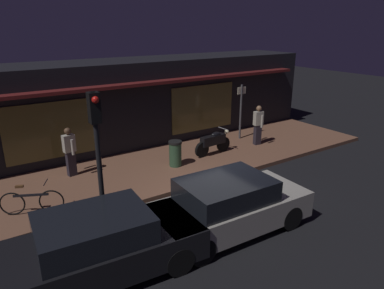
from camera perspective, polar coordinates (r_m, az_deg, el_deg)
name	(u,v)px	position (r m, az deg, el deg)	size (l,w,h in m)	color
ground_plane	(212,202)	(10.63, 3.22, -9.23)	(60.00, 60.00, 0.00)	black
sidewalk_slab	(162,167)	(12.89, -4.80, -3.68)	(18.00, 4.00, 0.15)	brown
storefront_building	(122,104)	(15.31, -11.20, 6.46)	(18.00, 3.30, 3.60)	black
motorcycle	(214,142)	(13.80, 3.51, 0.43)	(1.70, 0.55, 0.97)	black
bicycle_parked	(32,202)	(10.47, -24.42, -8.38)	(1.51, 0.75, 0.91)	black
person_photographer	(70,151)	(12.36, -19.11, -0.97)	(0.41, 0.62, 1.67)	#28232D
person_bystander	(258,124)	(15.04, 10.59, 3.22)	(0.41, 0.62, 1.67)	#28232D
sign_post	(241,109)	(15.61, 7.88, 5.77)	(0.44, 0.09, 2.40)	#47474C
trash_bin	(175,153)	(12.64, -2.71, -1.43)	(0.48, 0.48, 0.93)	#2D4C33
traffic_light_pole	(97,141)	(8.32, -15.04, 0.54)	(0.24, 0.33, 3.60)	black
parked_car_near	(101,245)	(7.76, -14.49, -15.48)	(4.22, 2.05, 1.42)	black
parked_car_far	(229,205)	(9.01, 5.93, -9.75)	(4.16, 1.91, 1.42)	black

